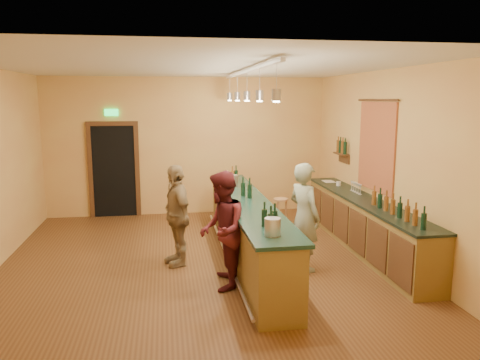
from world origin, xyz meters
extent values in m
plane|color=#552F18|center=(0.00, 0.00, 0.00)|extent=(7.00, 7.00, 0.00)
cube|color=silver|center=(0.00, 0.00, 3.20)|extent=(6.50, 7.00, 0.02)
cube|color=#CA864B|center=(0.00, 3.50, 1.60)|extent=(6.50, 0.02, 3.20)
cube|color=#CA864B|center=(0.00, -3.50, 1.60)|extent=(6.50, 0.02, 3.20)
cube|color=#CA864B|center=(3.25, 0.00, 1.60)|extent=(0.02, 7.00, 3.20)
cube|color=black|center=(-1.70, 3.48, 1.05)|extent=(0.95, 0.06, 2.10)
cube|color=#472515|center=(-2.22, 3.46, 1.05)|extent=(0.10, 0.08, 2.10)
cube|color=#472515|center=(-1.18, 3.46, 1.05)|extent=(0.10, 0.08, 2.10)
cube|color=#472515|center=(-1.70, 3.46, 2.15)|extent=(1.15, 0.08, 0.10)
cube|color=#19E54C|center=(-1.70, 3.45, 2.40)|extent=(0.30, 0.04, 0.15)
cube|color=maroon|center=(3.23, 0.40, 1.85)|extent=(0.03, 1.40, 1.60)
cube|color=#472515|center=(3.16, 1.90, 1.55)|extent=(0.16, 0.55, 0.03)
cube|color=#472515|center=(3.23, 1.90, 1.45)|extent=(0.03, 0.55, 0.18)
cube|color=brown|center=(2.97, 0.20, 0.45)|extent=(0.55, 4.50, 0.90)
cube|color=black|center=(2.97, 0.20, 0.92)|extent=(0.60, 4.55, 0.04)
cylinder|color=silver|center=(2.97, 1.50, 0.99)|extent=(0.09, 0.09, 0.09)
cube|color=silver|center=(2.94, 2.00, 0.95)|extent=(0.22, 0.30, 0.01)
cube|color=brown|center=(0.79, 0.00, 0.50)|extent=(0.60, 5.00, 1.00)
cube|color=#142F26|center=(0.79, 0.00, 1.02)|extent=(0.70, 5.10, 0.05)
cylinder|color=silver|center=(0.43, 0.00, 0.15)|extent=(0.05, 5.00, 0.05)
cylinder|color=silver|center=(0.74, -2.10, 1.16)|extent=(0.20, 0.20, 0.22)
cylinder|color=silver|center=(0.74, 1.20, 1.16)|extent=(0.20, 0.20, 0.22)
cube|color=silver|center=(0.79, 0.00, 3.14)|extent=(0.06, 4.60, 0.05)
cylinder|color=silver|center=(0.79, -2.00, 2.95)|extent=(0.01, 0.01, 0.35)
cylinder|color=#A5A5AD|center=(0.79, -2.00, 2.75)|extent=(0.11, 0.11, 0.14)
cylinder|color=#FFEABF|center=(0.79, -2.00, 2.67)|extent=(0.08, 0.08, 0.02)
cylinder|color=silver|center=(0.79, -1.00, 2.95)|extent=(0.01, 0.01, 0.35)
cylinder|color=#A5A5AD|center=(0.79, -1.00, 2.75)|extent=(0.11, 0.11, 0.14)
cylinder|color=#FFEABF|center=(0.79, -1.00, 2.67)|extent=(0.08, 0.08, 0.02)
cylinder|color=silver|center=(0.79, 0.00, 2.95)|extent=(0.01, 0.01, 0.35)
cylinder|color=#A5A5AD|center=(0.79, 0.00, 2.75)|extent=(0.11, 0.11, 0.14)
cylinder|color=#FFEABF|center=(0.79, 0.00, 2.67)|extent=(0.08, 0.08, 0.02)
cylinder|color=silver|center=(0.79, 1.00, 2.95)|extent=(0.01, 0.01, 0.35)
cylinder|color=#A5A5AD|center=(0.79, 1.00, 2.75)|extent=(0.11, 0.11, 0.14)
cylinder|color=#FFEABF|center=(0.79, 1.00, 2.67)|extent=(0.08, 0.08, 0.02)
cylinder|color=silver|center=(0.79, 2.00, 2.95)|extent=(0.01, 0.01, 0.35)
cylinder|color=#A5A5AD|center=(0.79, 2.00, 2.75)|extent=(0.11, 0.11, 0.14)
cylinder|color=#FFEABF|center=(0.79, 2.00, 2.67)|extent=(0.08, 0.08, 0.02)
imported|color=gray|center=(1.61, -0.57, 0.86)|extent=(0.64, 0.74, 1.73)
imported|color=#59191E|center=(0.24, -1.08, 0.85)|extent=(0.75, 0.91, 1.70)
imported|color=#997A51|center=(-0.37, -0.01, 0.83)|extent=(0.67, 1.05, 1.66)
cylinder|color=#AB704D|center=(1.86, 1.89, 0.61)|extent=(0.30, 0.30, 0.04)
cylinder|color=#AB704D|center=(1.97, 1.89, 0.30)|extent=(0.04, 0.04, 0.59)
cylinder|color=#AB704D|center=(1.80, 1.99, 0.30)|extent=(0.04, 0.04, 0.59)
cylinder|color=#AB704D|center=(1.80, 1.79, 0.30)|extent=(0.04, 0.04, 0.59)
camera|label=1|loc=(-0.54, -7.49, 2.70)|focal=35.00mm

